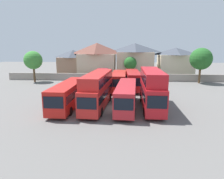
# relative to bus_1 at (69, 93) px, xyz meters

# --- Properties ---
(ground) EXTENTS (140.00, 140.00, 0.00)m
(ground) POSITION_rel_bus_1_xyz_m (5.81, 17.67, -1.92)
(ground) COLOR #605E5B
(depot_boundary_wall) EXTENTS (56.00, 0.50, 1.80)m
(depot_boundary_wall) POSITION_rel_bus_1_xyz_m (5.81, 22.77, -1.02)
(depot_boundary_wall) COLOR gray
(depot_boundary_wall) RESTS_ON ground
(bus_1) EXTENTS (2.75, 11.66, 3.35)m
(bus_1) POSITION_rel_bus_1_xyz_m (0.00, 0.00, 0.00)
(bus_1) COLOR red
(bus_1) RESTS_ON ground
(bus_2) EXTENTS (3.27, 11.72, 4.75)m
(bus_2) POSITION_rel_bus_1_xyz_m (4.01, 0.13, 0.76)
(bus_2) COLOR red
(bus_2) RESTS_ON ground
(bus_3) EXTENTS (3.00, 11.73, 3.29)m
(bus_3) POSITION_rel_bus_1_xyz_m (7.95, -0.03, -0.04)
(bus_3) COLOR #B21F26
(bus_3) RESTS_ON ground
(bus_4) EXTENTS (2.63, 10.63, 5.23)m
(bus_4) POSITION_rel_bus_1_xyz_m (11.33, 0.08, 1.01)
(bus_4) COLOR red
(bus_4) RESTS_ON ground
(bus_5) EXTENTS (3.03, 11.95, 3.50)m
(bus_5) POSITION_rel_bus_1_xyz_m (2.86, 13.13, 0.08)
(bus_5) COLOR red
(bus_5) RESTS_ON ground
(bus_6) EXTENTS (2.70, 10.88, 3.32)m
(bus_6) POSITION_rel_bus_1_xyz_m (6.47, 12.47, -0.02)
(bus_6) COLOR red
(bus_6) RESTS_ON ground
(bus_7) EXTENTS (2.90, 10.86, 3.49)m
(bus_7) POSITION_rel_bus_1_xyz_m (9.25, 13.00, 0.07)
(bus_7) COLOR #AE1C1F
(bus_7) RESTS_ON ground
(house_terrace_left) EXTENTS (7.95, 6.89, 7.51)m
(house_terrace_left) POSITION_rel_bus_1_xyz_m (-7.03, 29.27, 1.91)
(house_terrace_left) COLOR #9E7A60
(house_terrace_left) RESTS_ON ground
(house_terrace_centre) EXTENTS (10.32, 7.09, 9.40)m
(house_terrace_centre) POSITION_rel_bus_1_xyz_m (-0.10, 28.20, 2.88)
(house_terrace_centre) COLOR #C6B293
(house_terrace_centre) RESTS_ON ground
(house_terrace_right) EXTENTS (10.18, 7.77, 9.31)m
(house_terrace_right) POSITION_rel_bus_1_xyz_m (10.20, 29.24, 2.82)
(house_terrace_right) COLOR #C6B293
(house_terrace_right) RESTS_ON ground
(house_terrace_far_right) EXTENTS (9.35, 7.41, 8.12)m
(house_terrace_far_right) POSITION_rel_bus_1_xyz_m (21.25, 29.75, 2.21)
(house_terrace_far_right) COLOR beige
(house_terrace_far_right) RESTS_ON ground
(tree_left_of_lot) EXTENTS (3.28, 3.28, 5.83)m
(tree_left_of_lot) POSITION_rel_bus_1_xyz_m (8.89, 25.27, 2.24)
(tree_left_of_lot) COLOR brown
(tree_left_of_lot) RESTS_ON ground
(tree_behind_wall) EXTENTS (4.28, 4.28, 7.37)m
(tree_behind_wall) POSITION_rel_bus_1_xyz_m (-14.14, 19.77, 3.28)
(tree_behind_wall) COLOR brown
(tree_behind_wall) RESTS_ON ground
(tree_right_of_lot) EXTENTS (4.97, 4.97, 8.11)m
(tree_right_of_lot) POSITION_rel_bus_1_xyz_m (24.86, 20.77, 3.68)
(tree_right_of_lot) COLOR brown
(tree_right_of_lot) RESTS_ON ground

